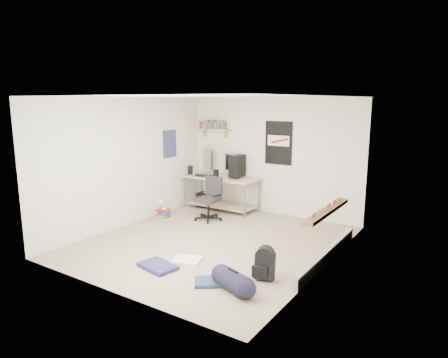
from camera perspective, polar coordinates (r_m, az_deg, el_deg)
The scene contains 26 objects.
floor at distance 7.10m, azimuth -1.60°, elevation -8.98°, with size 4.00×4.50×0.01m, color gray.
ceiling at distance 6.66m, azimuth -1.72°, elevation 11.73°, with size 4.00×4.50×0.01m, color white.
back_wall at distance 8.69m, azimuth 6.91°, elevation 3.22°, with size 4.00×0.01×2.50m, color silver.
left_wall at distance 8.07m, azimuth -13.42°, elevation 2.39°, with size 0.01×4.50×2.50m, color silver.
right_wall at distance 5.87m, azimuth 14.59°, elevation -0.88°, with size 0.01×4.50×2.50m, color silver.
desk at distance 9.04m, azimuth -0.37°, elevation -2.09°, with size 1.72×0.75×0.78m, color tan.
monitor_left at distance 9.28m, azimuth -2.29°, elevation 2.36°, with size 0.43×0.11×0.47m, color #B6B6BB.
monitor_right at distance 8.94m, azimuth 0.97°, elevation 1.80°, with size 0.36×0.09×0.40m, color #A1A0A5.
pc_tower at distance 8.78m, azimuth 1.92°, elevation 1.87°, with size 0.21×0.45×0.47m, color black.
keyboard at distance 8.94m, azimuth -2.93°, elevation 0.55°, with size 0.40×0.14×0.02m, color black.
speaker_left at distance 9.13m, azimuth -4.85°, elevation 1.32°, with size 0.10×0.10×0.20m, color black.
speaker_right at distance 8.64m, azimuth -1.15°, elevation 0.75°, with size 0.09×0.09×0.19m, color black.
office_chair at distance 8.21m, azimuth -2.26°, elevation -2.57°, with size 0.59×0.59×0.90m, color black.
wall_shelf at distance 9.27m, azimuth -1.44°, elevation 7.09°, with size 0.80×0.22×0.24m, color tan.
poster_back_wall at distance 8.56m, azimuth 7.78°, elevation 5.11°, with size 0.62×0.03×0.92m, color black.
poster_left_wall at distance 8.88m, azimuth -7.76°, elevation 5.00°, with size 0.02×0.42×0.60m, color navy.
window at distance 6.13m, azimuth 15.11°, elevation 1.50°, with size 0.10×1.50×1.26m, color brown.
baseboard_heater at distance 6.49m, azimuth 14.54°, elevation -10.42°, with size 0.08×2.50×0.18m, color #B7B2A8.
backpack at distance 5.65m, azimuth 5.87°, elevation -12.22°, with size 0.27×0.22×0.36m, color black.
duffel_bag at distance 5.35m, azimuth 1.29°, elevation -14.31°, with size 0.27×0.27×0.53m, color black.
tshirt at distance 6.30m, azimuth -5.31°, elevation -11.45°, with size 0.43×0.36×0.04m, color silver.
jeans_a at distance 6.11m, azimuth -9.44°, elevation -12.20°, with size 0.57×0.36×0.06m, color navy.
jeans_b at distance 5.58m, azimuth -2.01°, elevation -14.49°, with size 0.42×0.31×0.05m, color #22334D.
book_stack at distance 8.51m, azimuth -8.53°, elevation -4.56°, with size 0.47×0.38×0.32m, color olive.
desk_lamp at distance 8.43m, azimuth -8.57°, elevation -3.10°, with size 0.12×0.19×0.19m, color silver.
subwoofer at distance 9.34m, azimuth -2.98°, elevation -3.10°, with size 0.26×0.26×0.29m, color black.
Camera 1 is at (3.82, -5.46, 2.44)m, focal length 32.00 mm.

